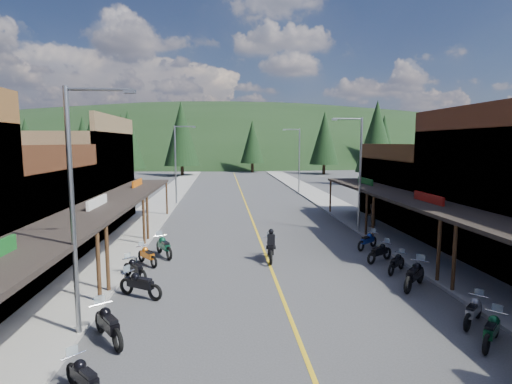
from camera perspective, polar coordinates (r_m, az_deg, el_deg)
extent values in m
plane|color=#38383A|center=(19.95, 2.35, -11.33)|extent=(220.00, 220.00, 0.00)
cube|color=gold|center=(39.35, -1.29, -2.13)|extent=(0.15, 90.00, 0.01)
cube|color=gray|center=(39.77, -13.91, -2.14)|extent=(3.40, 94.00, 0.15)
cube|color=gray|center=(40.81, 11.00, -1.83)|extent=(3.40, 94.00, 0.15)
cylinder|color=#472D19|center=(16.81, -21.57, -10.01)|extent=(0.16, 0.16, 3.00)
cube|color=#3F2111|center=(22.13, -25.31, -1.92)|extent=(0.30, 9.00, 6.20)
cube|color=black|center=(21.68, -21.71, -2.18)|extent=(3.20, 9.00, 0.18)
cylinder|color=#472D19|center=(17.91, -20.47, -8.91)|extent=(0.16, 0.16, 3.00)
cylinder|color=#472D19|center=(25.30, -15.74, -4.12)|extent=(0.16, 0.16, 3.00)
cube|color=silver|center=(21.65, -21.73, -1.66)|extent=(0.12, 3.00, 0.70)
cube|color=brown|center=(32.36, -25.84, 1.40)|extent=(8.00, 10.20, 7.00)
cube|color=brown|center=(31.14, -19.27, 2.63)|extent=(0.30, 10.20, 8.20)
cube|color=black|center=(30.91, -16.58, 0.65)|extent=(3.20, 10.20, 0.18)
cylinder|color=#472D19|center=(26.46, -15.25, -3.62)|extent=(0.16, 0.16, 3.00)
cylinder|color=#472D19|center=(35.24, -12.63, -0.93)|extent=(0.16, 0.16, 3.00)
cube|color=#CC590C|center=(30.88, -16.60, 1.02)|extent=(0.12, 3.00, 0.70)
cylinder|color=#472D19|center=(18.75, 26.47, -8.51)|extent=(0.16, 0.16, 3.00)
cube|color=#562B19|center=(24.11, 26.54, 1.10)|extent=(0.30, 9.00, 8.20)
cube|color=black|center=(23.52, 23.37, -1.57)|extent=(3.20, 9.00, 0.18)
cylinder|color=#472D19|center=(19.74, 24.65, -7.64)|extent=(0.16, 0.16, 3.00)
cylinder|color=#472D19|center=(26.63, 16.40, -3.60)|extent=(0.16, 0.16, 3.00)
cube|color=#B2140F|center=(23.49, 23.40, -1.09)|extent=(0.12, 3.00, 0.70)
cube|color=#4C2D16|center=(34.46, 23.60, 0.15)|extent=(8.00, 10.20, 5.00)
cube|color=#4C2D16|center=(32.74, 17.72, 1.13)|extent=(0.30, 10.20, 6.20)
cube|color=black|center=(32.23, 15.33, 0.95)|extent=(3.20, 10.20, 0.18)
cylinder|color=#472D19|center=(27.73, 15.50, -3.15)|extent=(0.16, 0.16, 3.00)
cylinder|color=#472D19|center=(36.20, 10.57, -0.67)|extent=(0.16, 0.16, 3.00)
cube|color=#14591E|center=(32.21, 15.34, 1.30)|extent=(0.12, 3.00, 0.70)
cylinder|color=gray|center=(13.81, -24.73, -3.15)|extent=(0.16, 0.16, 8.00)
cylinder|color=gray|center=(13.40, -21.48, 13.48)|extent=(2.00, 0.10, 0.10)
cube|color=gray|center=(13.17, -17.61, 13.53)|extent=(0.35, 0.18, 0.12)
cylinder|color=gray|center=(41.11, -11.43, 3.73)|extent=(0.16, 0.16, 8.00)
cylinder|color=gray|center=(40.98, -10.16, 9.20)|extent=(2.00, 0.10, 0.10)
cube|color=gray|center=(40.90, -8.88, 9.16)|extent=(0.35, 0.18, 0.12)
cylinder|color=gray|center=(28.50, 14.65, 2.22)|extent=(0.16, 0.16, 8.00)
cylinder|color=gray|center=(28.14, 12.95, 10.16)|extent=(2.00, 0.10, 0.10)
cube|color=gray|center=(27.88, 11.15, 10.13)|extent=(0.35, 0.18, 0.12)
cylinder|color=gray|center=(49.74, 6.19, 4.38)|extent=(0.16, 0.16, 8.00)
cylinder|color=gray|center=(49.54, 5.10, 8.89)|extent=(2.00, 0.10, 0.10)
cube|color=gray|center=(49.39, 4.06, 8.85)|extent=(0.35, 0.18, 0.12)
ellipsoid|color=black|center=(153.92, -3.96, 4.70)|extent=(310.00, 140.00, 60.00)
cylinder|color=black|center=(89.26, -29.78, 2.73)|extent=(0.60, 0.60, 2.00)
cone|color=black|center=(89.10, -30.00, 6.26)|extent=(5.04, 5.04, 9.00)
cylinder|color=black|center=(91.52, -18.52, 3.38)|extent=(0.60, 0.60, 2.00)
cone|color=black|center=(91.37, -18.67, 7.29)|extent=(5.88, 5.88, 10.50)
cylinder|color=black|center=(77.33, -10.49, 3.02)|extent=(0.60, 0.60, 2.00)
cone|color=black|center=(77.17, -10.60, 8.21)|extent=(6.72, 6.72, 12.00)
cylinder|color=black|center=(85.18, -0.53, 3.50)|extent=(0.60, 0.60, 2.00)
cone|color=black|center=(85.02, -0.53, 7.20)|extent=(5.04, 5.04, 9.00)
cylinder|color=black|center=(81.54, 9.67, 3.24)|extent=(0.60, 0.60, 2.00)
cone|color=black|center=(81.38, 9.76, 7.63)|extent=(5.88, 5.88, 10.50)
cylinder|color=black|center=(97.94, 17.02, 3.65)|extent=(0.60, 0.60, 2.00)
cone|color=black|center=(97.81, 17.17, 7.75)|extent=(6.72, 6.72, 12.00)
cylinder|color=black|center=(96.03, 25.47, 3.22)|extent=(0.60, 0.60, 2.00)
cone|color=black|center=(95.88, 25.65, 6.49)|extent=(5.04, 5.04, 9.00)
cylinder|color=black|center=(99.43, -22.20, 3.49)|extent=(0.60, 0.60, 2.00)
cone|color=black|center=(99.30, -22.37, 7.09)|extent=(5.88, 5.88, 10.50)
cylinder|color=black|center=(62.19, -23.21, 1.61)|extent=(0.60, 0.60, 2.00)
cone|color=black|center=(61.96, -23.43, 6.21)|extent=(4.48, 4.48, 8.00)
cylinder|color=black|center=(69.22, 17.61, 2.35)|extent=(0.60, 0.60, 2.00)
cone|color=black|center=(69.02, 17.77, 6.82)|extent=(4.93, 4.93, 8.80)
cylinder|color=black|center=(70.72, -17.59, 2.44)|extent=(0.60, 0.60, 2.00)
cone|color=black|center=(70.53, -17.77, 7.14)|extent=(5.38, 5.38, 9.60)
cylinder|color=black|center=(61.26, 16.63, 1.81)|extent=(0.60, 0.60, 2.00)
cone|color=black|center=(61.04, 16.84, 7.61)|extent=(5.82, 5.82, 10.40)
imported|color=brown|center=(30.65, 16.15, -3.17)|extent=(0.94, 0.86, 1.69)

